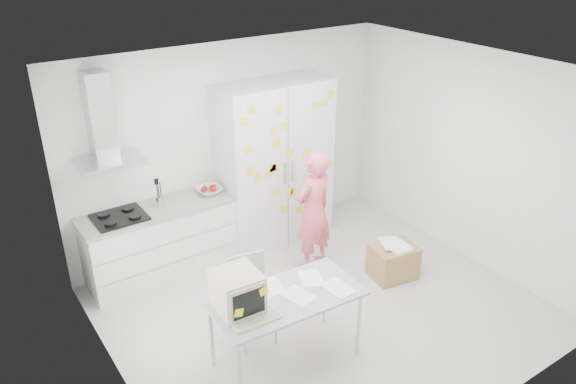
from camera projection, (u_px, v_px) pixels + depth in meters
floor at (322, 309)px, 6.40m from camera, size 4.50×4.00×0.02m
walls at (287, 179)px, 6.34m from camera, size 4.52×4.01×2.70m
ceiling at (330, 74)px, 5.22m from camera, size 4.50×4.00×0.02m
counter_run at (161, 240)px, 6.84m from camera, size 1.84×0.63×1.28m
range_hood at (103, 129)px, 6.07m from camera, size 0.70×0.48×1.01m
tall_cabinet at (274, 164)px, 7.39m from camera, size 1.50×0.68×2.20m
person at (313, 211)px, 6.86m from camera, size 0.62×0.46×1.56m
desk at (256, 295)px, 5.16m from camera, size 1.49×0.80×1.15m
chair at (251, 293)px, 5.78m from camera, size 0.49×0.49×0.93m
cardboard_box at (393, 261)px, 6.89m from camera, size 0.59×0.51×0.46m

